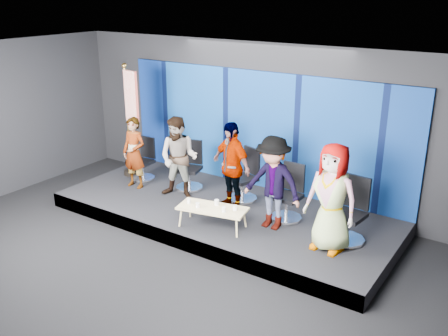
{
  "coord_description": "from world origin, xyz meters",
  "views": [
    {
      "loc": [
        5.25,
        -5.31,
        4.56
      ],
      "look_at": [
        0.08,
        2.4,
        1.2
      ],
      "focal_mm": 40.0,
      "sensor_mm": 36.0,
      "label": 1
    }
  ],
  "objects_px": {
    "coffee_table": "(212,209)",
    "flag_stand": "(131,119)",
    "panelist_d": "(273,183)",
    "mug_e": "(235,208)",
    "chair_c": "(245,183)",
    "panelist_c": "(231,166)",
    "chair_d": "(288,201)",
    "chair_e": "(349,221)",
    "mug_a": "(189,201)",
    "panelist_e": "(332,198)",
    "mug_d": "(224,209)",
    "chair_b": "(190,173)",
    "mug_c": "(217,202)",
    "panelist_b": "(179,158)",
    "mug_b": "(198,205)",
    "chair_a": "(144,166)",
    "panelist_a": "(134,153)"
  },
  "relations": [
    {
      "from": "panelist_b",
      "to": "coffee_table",
      "type": "bearing_deg",
      "value": -45.29
    },
    {
      "from": "mug_b",
      "to": "flag_stand",
      "type": "xyz_separation_m",
      "value": [
        -2.89,
        1.32,
        0.97
      ]
    },
    {
      "from": "panelist_d",
      "to": "mug_d",
      "type": "bearing_deg",
      "value": -132.07
    },
    {
      "from": "chair_e",
      "to": "chair_b",
      "type": "bearing_deg",
      "value": -179.42
    },
    {
      "from": "chair_d",
      "to": "chair_e",
      "type": "relative_size",
      "value": 0.94
    },
    {
      "from": "coffee_table",
      "to": "mug_a",
      "type": "distance_m",
      "value": 0.5
    },
    {
      "from": "chair_a",
      "to": "panelist_d",
      "type": "bearing_deg",
      "value": -10.77
    },
    {
      "from": "panelist_b",
      "to": "mug_c",
      "type": "relative_size",
      "value": 16.94
    },
    {
      "from": "chair_e",
      "to": "mug_e",
      "type": "relative_size",
      "value": 12.1
    },
    {
      "from": "chair_d",
      "to": "mug_d",
      "type": "distance_m",
      "value": 1.37
    },
    {
      "from": "panelist_d",
      "to": "mug_e",
      "type": "bearing_deg",
      "value": -134.1
    },
    {
      "from": "chair_c",
      "to": "panelist_c",
      "type": "relative_size",
      "value": 0.62
    },
    {
      "from": "mug_b",
      "to": "flag_stand",
      "type": "distance_m",
      "value": 3.32
    },
    {
      "from": "panelist_d",
      "to": "coffee_table",
      "type": "distance_m",
      "value": 1.23
    },
    {
      "from": "panelist_b",
      "to": "chair_c",
      "type": "bearing_deg",
      "value": 11.0
    },
    {
      "from": "panelist_c",
      "to": "mug_c",
      "type": "height_order",
      "value": "panelist_c"
    },
    {
      "from": "coffee_table",
      "to": "mug_c",
      "type": "distance_m",
      "value": 0.17
    },
    {
      "from": "panelist_d",
      "to": "chair_c",
      "type": "bearing_deg",
      "value": 145.18
    },
    {
      "from": "panelist_a",
      "to": "chair_c",
      "type": "relative_size",
      "value": 1.44
    },
    {
      "from": "panelist_d",
      "to": "mug_c",
      "type": "bearing_deg",
      "value": -150.75
    },
    {
      "from": "chair_d",
      "to": "mug_e",
      "type": "bearing_deg",
      "value": -119.06
    },
    {
      "from": "panelist_b",
      "to": "mug_b",
      "type": "xyz_separation_m",
      "value": [
        1.2,
        -0.96,
        -0.44
      ]
    },
    {
      "from": "mug_a",
      "to": "chair_c",
      "type": "bearing_deg",
      "value": 78.77
    },
    {
      "from": "chair_b",
      "to": "chair_e",
      "type": "relative_size",
      "value": 0.92
    },
    {
      "from": "chair_c",
      "to": "panelist_d",
      "type": "relative_size",
      "value": 0.63
    },
    {
      "from": "panelist_a",
      "to": "chair_e",
      "type": "height_order",
      "value": "panelist_a"
    },
    {
      "from": "chair_d",
      "to": "chair_e",
      "type": "distance_m",
      "value": 1.32
    },
    {
      "from": "chair_a",
      "to": "mug_d",
      "type": "bearing_deg",
      "value": -23.81
    },
    {
      "from": "panelist_c",
      "to": "panelist_d",
      "type": "height_order",
      "value": "panelist_c"
    },
    {
      "from": "panelist_d",
      "to": "mug_c",
      "type": "relative_size",
      "value": 17.15
    },
    {
      "from": "panelist_c",
      "to": "coffee_table",
      "type": "relative_size",
      "value": 1.32
    },
    {
      "from": "coffee_table",
      "to": "flag_stand",
      "type": "distance_m",
      "value": 3.5
    },
    {
      "from": "panelist_a",
      "to": "panelist_e",
      "type": "relative_size",
      "value": 0.84
    },
    {
      "from": "chair_e",
      "to": "chair_c",
      "type": "bearing_deg",
      "value": 174.47
    },
    {
      "from": "chair_d",
      "to": "panelist_d",
      "type": "distance_m",
      "value": 0.73
    },
    {
      "from": "mug_c",
      "to": "mug_d",
      "type": "distance_m",
      "value": 0.34
    },
    {
      "from": "mug_e",
      "to": "flag_stand",
      "type": "distance_m",
      "value": 3.81
    },
    {
      "from": "panelist_c",
      "to": "panelist_e",
      "type": "bearing_deg",
      "value": 5.5
    },
    {
      "from": "panelist_e",
      "to": "mug_d",
      "type": "relative_size",
      "value": 20.05
    },
    {
      "from": "mug_a",
      "to": "mug_c",
      "type": "bearing_deg",
      "value": 25.15
    },
    {
      "from": "mug_a",
      "to": "mug_e",
      "type": "height_order",
      "value": "mug_e"
    },
    {
      "from": "chair_b",
      "to": "coffee_table",
      "type": "distance_m",
      "value": 2.02
    },
    {
      "from": "panelist_b",
      "to": "chair_e",
      "type": "relative_size",
      "value": 1.5
    },
    {
      "from": "chair_c",
      "to": "mug_b",
      "type": "height_order",
      "value": "chair_c"
    },
    {
      "from": "mug_e",
      "to": "mug_a",
      "type": "bearing_deg",
      "value": -166.51
    },
    {
      "from": "chair_b",
      "to": "panelist_b",
      "type": "distance_m",
      "value": 0.73
    },
    {
      "from": "panelist_a",
      "to": "chair_d",
      "type": "relative_size",
      "value": 1.46
    },
    {
      "from": "mug_a",
      "to": "panelist_c",
      "type": "bearing_deg",
      "value": 74.4
    },
    {
      "from": "panelist_c",
      "to": "chair_c",
      "type": "bearing_deg",
      "value": 105.65
    },
    {
      "from": "chair_e",
      "to": "coffee_table",
      "type": "relative_size",
      "value": 0.85
    }
  ]
}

